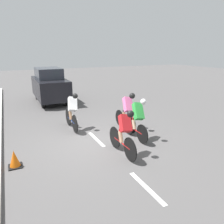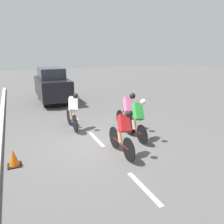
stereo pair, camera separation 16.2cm
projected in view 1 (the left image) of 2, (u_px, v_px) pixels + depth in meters
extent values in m
plane|color=#565454|center=(98.00, 141.00, 7.79)|extent=(60.00, 60.00, 0.00)
cube|color=white|center=(147.00, 188.00, 5.16)|extent=(0.12, 1.40, 0.01)
cube|color=white|center=(96.00, 139.00, 7.93)|extent=(0.12, 1.40, 0.01)
cube|color=white|center=(72.00, 116.00, 10.70)|extent=(0.12, 1.40, 0.01)
cylinder|color=black|center=(119.00, 118.00, 9.27)|extent=(0.03, 0.68, 0.68)
cylinder|color=black|center=(131.00, 125.00, 8.43)|extent=(0.03, 0.68, 0.68)
cylinder|color=black|center=(125.00, 121.00, 8.85)|extent=(0.04, 0.97, 0.04)
cylinder|color=black|center=(123.00, 115.00, 8.94)|extent=(0.04, 0.04, 0.42)
cylinder|color=white|center=(124.00, 118.00, 8.86)|extent=(0.07, 0.07, 0.16)
cylinder|color=tan|center=(124.00, 116.00, 8.86)|extent=(0.12, 0.23, 0.36)
cube|color=pink|center=(128.00, 105.00, 8.59)|extent=(0.43, 0.50, 0.65)
sphere|color=black|center=(132.00, 96.00, 8.31)|extent=(0.23, 0.23, 0.23)
cylinder|color=black|center=(115.00, 137.00, 7.17)|extent=(0.03, 0.72, 0.72)
cylinder|color=black|center=(130.00, 150.00, 6.31)|extent=(0.03, 0.72, 0.72)
cylinder|color=red|center=(122.00, 143.00, 6.74)|extent=(0.04, 1.00, 0.04)
cylinder|color=red|center=(119.00, 135.00, 6.83)|extent=(0.04, 0.04, 0.42)
cylinder|color=yellow|center=(121.00, 140.00, 6.75)|extent=(0.07, 0.07, 0.16)
cylinder|color=#DBAD84|center=(121.00, 137.00, 6.75)|extent=(0.12, 0.23, 0.36)
cube|color=red|center=(125.00, 123.00, 6.48)|extent=(0.41, 0.46, 0.58)
sphere|color=black|center=(131.00, 114.00, 6.22)|extent=(0.21, 0.21, 0.21)
cylinder|color=black|center=(68.00, 117.00, 9.32)|extent=(0.03, 0.72, 0.72)
cylinder|color=black|center=(75.00, 124.00, 8.46)|extent=(0.03, 0.72, 0.72)
cylinder|color=navy|center=(71.00, 120.00, 8.89)|extent=(0.04, 0.99, 0.04)
cylinder|color=navy|center=(70.00, 114.00, 8.99)|extent=(0.04, 0.04, 0.42)
cylinder|color=white|center=(71.00, 118.00, 8.91)|extent=(0.07, 0.07, 0.16)
cylinder|color=tan|center=(71.00, 115.00, 8.91)|extent=(0.12, 0.23, 0.36)
cube|color=white|center=(73.00, 104.00, 8.64)|extent=(0.43, 0.49, 0.63)
sphere|color=black|center=(75.00, 96.00, 8.37)|extent=(0.21, 0.21, 0.21)
cylinder|color=black|center=(128.00, 126.00, 8.32)|extent=(0.03, 0.68, 0.68)
cylinder|color=black|center=(142.00, 134.00, 7.49)|extent=(0.03, 0.68, 0.68)
cylinder|color=red|center=(135.00, 130.00, 7.91)|extent=(0.04, 0.97, 0.04)
cylinder|color=red|center=(133.00, 123.00, 7.99)|extent=(0.04, 0.04, 0.42)
cylinder|color=white|center=(134.00, 127.00, 7.92)|extent=(0.07, 0.07, 0.16)
cylinder|color=beige|center=(134.00, 124.00, 7.92)|extent=(0.12, 0.23, 0.36)
cube|color=green|center=(138.00, 111.00, 7.64)|extent=(0.42, 0.51, 0.65)
sphere|color=white|center=(143.00, 102.00, 7.36)|extent=(0.20, 0.20, 0.20)
cylinder|color=black|center=(67.00, 100.00, 12.64)|extent=(0.14, 0.64, 0.64)
cylinder|color=black|center=(43.00, 102.00, 12.07)|extent=(0.14, 0.64, 0.64)
cylinder|color=black|center=(58.00, 93.00, 14.68)|extent=(0.14, 0.64, 0.64)
cylinder|color=black|center=(37.00, 94.00, 14.11)|extent=(0.14, 0.64, 0.64)
cube|color=black|center=(50.00, 88.00, 13.22)|extent=(1.70, 3.80, 1.12)
cube|color=#2D333D|center=(48.00, 73.00, 13.14)|extent=(1.39, 2.09, 0.62)
cube|color=black|center=(15.00, 166.00, 6.07)|extent=(0.36, 0.36, 0.03)
cone|color=orange|center=(14.00, 158.00, 6.00)|extent=(0.28, 0.28, 0.46)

